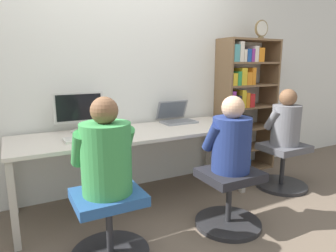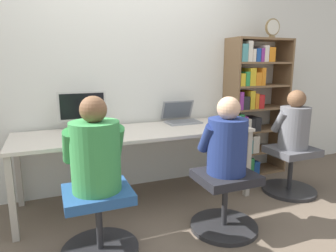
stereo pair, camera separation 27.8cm
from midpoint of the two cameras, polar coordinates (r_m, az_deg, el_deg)
name	(u,v)px [view 2 (the right image)]	position (r m, az deg, el deg)	size (l,w,h in m)	color
ground_plane	(149,217)	(2.80, -0.63, -16.93)	(14.00, 14.00, 0.00)	brown
wall_back	(124,68)	(3.20, -5.93, 10.92)	(10.00, 0.05, 2.60)	silver
desk	(136,137)	(2.88, -3.28, -2.10)	(2.23, 0.72, 0.72)	beige
desktop_monitor	(83,110)	(2.95, -13.41, 3.01)	(0.45, 0.18, 0.37)	beige
laptop	(181,118)	(3.27, 4.97, 1.52)	(0.37, 0.32, 0.23)	gray
keyboard	(87,136)	(2.65, -12.34, -1.94)	(0.38, 0.16, 0.03)	silver
computer_mouse_by_keyboard	(116,133)	(2.71, -6.92, -1.29)	(0.06, 0.09, 0.04)	silver
office_chair_left	(99,221)	(2.26, -9.45, -17.43)	(0.56, 0.56, 0.49)	#262628
office_chair_right	(225,200)	(2.59, 13.91, -13.61)	(0.56, 0.56, 0.49)	#262628
person_at_monitor	(95,151)	(2.06, -9.96, -4.83)	(0.41, 0.35, 0.65)	#388C47
person_at_laptop	(227,141)	(2.42, 14.43, -2.89)	(0.38, 0.32, 0.61)	navy
bookshelf	(251,107)	(3.76, 17.59, 3.40)	(0.77, 0.32, 1.63)	brown
desk_clock	(273,28)	(3.80, 21.39, 17.06)	(0.19, 0.03, 0.21)	olive
office_chair_side	(290,169)	(3.50, 24.46, -7.55)	(0.56, 0.56, 0.49)	#262628
person_near_shelf	(294,124)	(3.38, 25.11, 0.40)	(0.37, 0.31, 0.60)	slate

